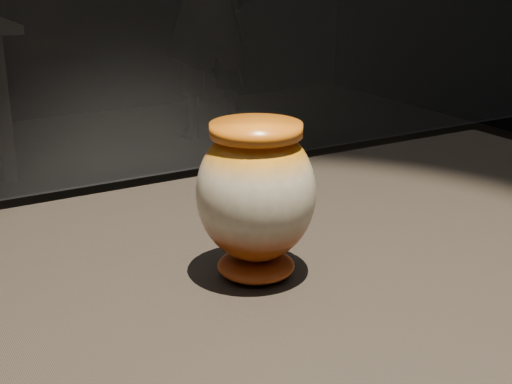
# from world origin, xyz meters

# --- Properties ---
(main_vase) EXTENTS (0.17, 0.17, 0.20)m
(main_vase) POSITION_xyz_m (0.16, -0.02, 1.01)
(main_vase) COLOR maroon
(main_vase) RESTS_ON display_plinth
(visitor) EXTENTS (0.70, 0.47, 1.86)m
(visitor) POSITION_xyz_m (2.01, 3.82, 0.93)
(visitor) COLOR black
(visitor) RESTS_ON ground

